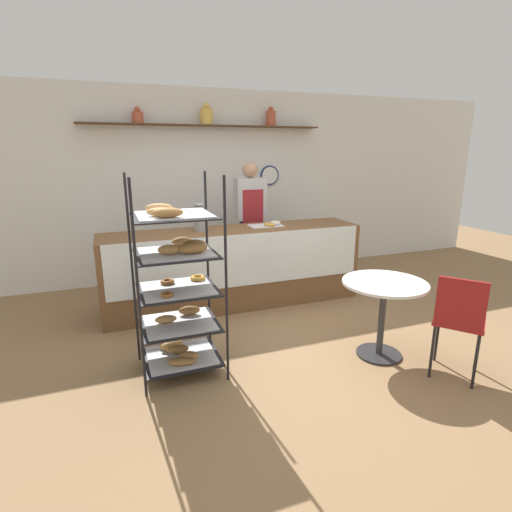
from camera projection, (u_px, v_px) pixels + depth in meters
The scene contains 9 objects.
ground_plane at pixel (270, 344), 3.96m from camera, with size 14.00×14.00×0.00m, color olive.
back_wall at pixel (206, 185), 5.85m from camera, with size 10.00×0.30×2.70m.
display_counter at pixel (234, 267), 4.88m from camera, with size 3.12×0.65×0.95m.
pastry_rack at pixel (178, 288), 3.32m from camera, with size 0.69×0.62×1.69m.
person_worker at pixel (250, 220), 5.41m from camera, with size 0.40×0.23×1.71m.
cafe_table at pixel (383, 300), 3.62m from camera, with size 0.75×0.75×0.73m.
cafe_chair at pixel (459, 316), 3.23m from camera, with size 0.53×0.53×0.90m.
coffee_carafe at pixel (200, 217), 4.63m from camera, with size 0.13×0.13×0.33m.
donut_tray_counter at pixel (270, 224), 4.95m from camera, with size 0.41×0.25×0.05m.
Camera 1 is at (-1.40, -3.31, 1.88)m, focal length 28.00 mm.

